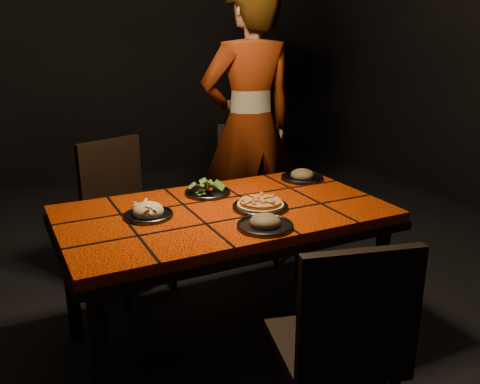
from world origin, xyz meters
name	(u,v)px	position (x,y,z in m)	size (l,w,h in m)	color
room_shell	(222,54)	(0.00, 0.00, 1.50)	(6.04, 7.04, 3.08)	black
dining_table	(224,224)	(0.00, 0.00, 0.67)	(1.62, 0.92, 0.75)	#D93B06
chair_near	(343,341)	(0.04, -0.94, 0.54)	(0.52, 0.52, 0.94)	black
chair_far_left	(122,206)	(-0.32, 0.84, 0.55)	(0.55, 0.55, 0.96)	black
chair_far_right	(249,183)	(0.62, 0.93, 0.55)	(0.57, 0.57, 0.96)	black
diner	(249,126)	(0.63, 0.93, 0.96)	(0.70, 0.46, 1.93)	brown
plate_pizza	(260,205)	(0.17, -0.08, 0.77)	(0.28, 0.28, 0.04)	#3D3C42
plate_pasta	(148,213)	(-0.37, 0.06, 0.77)	(0.24, 0.24, 0.08)	#3D3C42
plate_salad	(208,190)	(0.02, 0.26, 0.78)	(0.25, 0.25, 0.07)	#3D3C42
plate_mushroom_a	(265,223)	(0.06, -0.31, 0.77)	(0.26, 0.26, 0.08)	#3D3C42
plate_mushroom_b	(302,176)	(0.64, 0.27, 0.77)	(0.25, 0.25, 0.08)	#3D3C42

